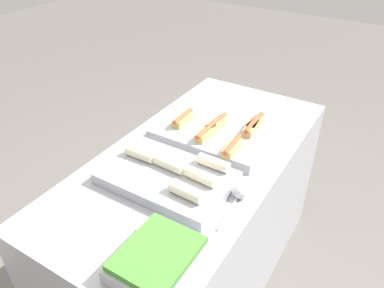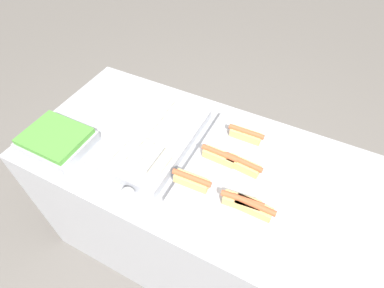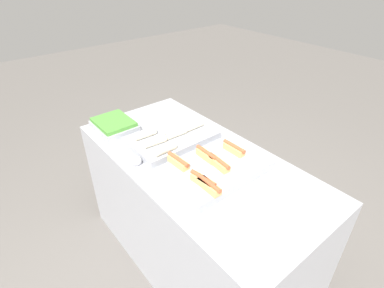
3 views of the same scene
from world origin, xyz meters
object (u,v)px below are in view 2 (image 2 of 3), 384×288
tray_hotdogs (236,170)px  tray_wraps (153,138)px  tray_side_front (57,140)px  serving_spoon_near (126,193)px

tray_hotdogs → tray_wraps: tray_hotdogs is taller
tray_side_front → serving_spoon_near: size_ratio=1.24×
tray_wraps → serving_spoon_near: (0.06, -0.29, -0.01)m
tray_wraps → serving_spoon_near: 0.30m
tray_hotdogs → serving_spoon_near: size_ratio=2.36×
tray_hotdogs → tray_side_front: (-0.76, -0.21, 0.00)m
tray_hotdogs → tray_wraps: bearing=-180.0°
tray_side_front → tray_wraps: bearing=29.6°
tray_hotdogs → tray_side_front: bearing=-164.8°
tray_side_front → tray_hotdogs: bearing=15.2°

